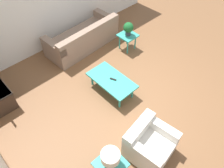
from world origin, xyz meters
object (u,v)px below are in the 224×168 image
table_lamp (110,157)px  coffee_table (112,81)px  potted_plant (128,28)px  side_table_lamp (111,165)px  side_table_plant (128,37)px  sofa (83,39)px  armchair (149,144)px

table_lamp → coffee_table: bearing=-43.9°
potted_plant → side_table_lamp: bearing=129.2°
coffee_table → side_table_lamp: 2.07m
coffee_table → potted_plant: size_ratio=3.05×
side_table_lamp → potted_plant: size_ratio=1.25×
side_table_lamp → table_lamp: size_ratio=1.31×
side_table_plant → side_table_lamp: bearing=129.2°
sofa → coffee_table: sofa is taller
side_table_plant → sofa: bearing=42.9°
side_table_plant → side_table_lamp: same height
armchair → coffee_table: armchair is taller
table_lamp → armchair: bearing=-101.4°
side_table_plant → table_lamp: 3.79m
armchair → side_table_lamp: (0.17, 0.85, 0.10)m
side_table_lamp → potted_plant: 3.78m
sofa → armchair: size_ratio=2.47×
armchair → potted_plant: bearing=43.4°
side_table_plant → side_table_lamp: (-2.39, 2.92, 0.00)m
potted_plant → table_lamp: size_ratio=1.05×
side_table_plant → table_lamp: size_ratio=1.31×
potted_plant → armchair: bearing=140.9°
sofa → armchair: (-3.51, 1.18, 0.01)m
sofa → side_table_plant: bearing=129.8°
potted_plant → table_lamp: bearing=129.2°
sofa → table_lamp: (-3.34, 2.03, 0.45)m
armchair → table_lamp: table_lamp is taller
side_table_lamp → table_lamp: table_lamp is taller
side_table_lamp → table_lamp: 0.34m
side_table_plant → potted_plant: potted_plant is taller
sofa → potted_plant: bearing=129.8°
sofa → side_table_lamp: sofa is taller
coffee_table → armchair: bearing=160.5°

